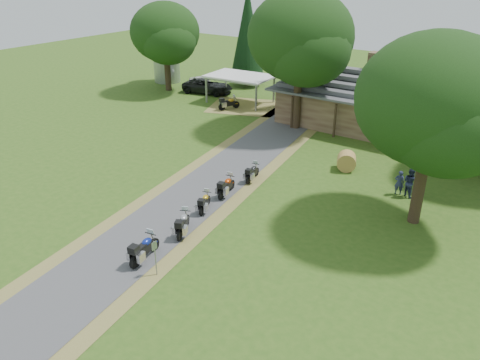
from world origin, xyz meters
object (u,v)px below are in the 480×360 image
Objects in this scene: motorcycle_row_a at (144,247)px; motorcycle_row_e at (253,172)px; carport at (240,89)px; motorcycle_row_d at (226,185)px; car_white_sedan at (202,81)px; motorcycle_carport_a at (229,102)px; motorcycle_row_b at (183,222)px; motorcycle_row_c at (205,201)px; silo at (166,55)px; car_dark_suv at (208,83)px; hay_bale at (347,161)px; lodge at (403,103)px.

motorcycle_row_a reaches higher than motorcycle_row_e.
carport is at bearing 15.29° from motorcycle_row_a.
motorcycle_row_a is 7.97m from motorcycle_row_d.
carport is 20.84m from motorcycle_row_d.
carport is at bearing -84.59° from car_white_sedan.
carport is 2.74m from motorcycle_carport_a.
motorcycle_carport_a is at bearing 24.58° from motorcycle_row_d.
motorcycle_row_b reaches higher than motorcycle_row_e.
motorcycle_row_d reaches higher than motorcycle_row_c.
motorcycle_row_b is (24.27, -25.10, -2.47)m from silo.
motorcycle_carport_a is at bearing 31.34° from motorcycle_row_e.
motorcycle_row_c is 0.89× the size of motorcycle_row_d.
motorcycle_row_b is at bearing 171.59° from motorcycle_row_c.
car_dark_suv is at bearing 165.10° from carport.
hay_bale is at bearing -23.35° from motorcycle_row_a.
lodge is 12.59× the size of motorcycle_row_c.
car_dark_suv is at bearing 9.29° from motorcycle_row_b.
motorcycle_row_c is (-4.99, -20.39, -1.87)m from lodge.
silo reaches higher than motorcycle_row_e.
motorcycle_row_e is at bearing -145.94° from car_dark_suv.
carport is at bearing -178.42° from lodge.
motorcycle_row_a is at bearing -99.38° from lodge.
carport is 3.23× the size of motorcycle_carport_a.
motorcycle_row_a is at bearing -49.04° from silo.
motorcycle_row_d is (23.50, -20.10, -2.47)m from silo.
motorcycle_carport_a is (5.51, -3.63, -0.46)m from car_dark_suv.
car_dark_suv is 26.57m from motorcycle_row_c.
motorcycle_row_a is (11.96, -25.52, -0.71)m from carport.
motorcycle_row_c is 1.30× the size of hay_bale.
car_dark_suv is at bearing 22.81° from motorcycle_row_a.
silo is at bearing 24.54° from motorcycle_row_c.
motorcycle_row_e reaches higher than motorcycle_row_c.
lodge is at bearing -28.01° from motorcycle_row_e.
motorcycle_row_d is at bearing -61.01° from carport.
motorcycle_row_b is (16.94, -23.63, -0.50)m from car_dark_suv.
carport is 18.54m from hay_bale.
carport reaches higher than motorcycle_row_c.
silo is at bearing 31.15° from motorcycle_row_a.
motorcycle_row_e is (11.29, -14.87, -0.81)m from carport.
silo reaches higher than car_white_sedan.
motorcycle_carport_a is at bearing 16.80° from motorcycle_row_a.
motorcycle_row_b reaches higher than hay_bale.
motorcycle_row_c is at bearing -122.30° from motorcycle_carport_a.
carport is 3.81× the size of motorcycle_row_c.
motorcycle_row_a is 1.17× the size of motorcycle_row_e.
motorcycle_row_e is at bearing -110.83° from car_white_sedan.
carport is 1.08× the size of car_dark_suv.
motorcycle_row_c is at bearing 169.69° from motorcycle_row_e.
silo reaches higher than motorcycle_row_b.
motorcycle_row_b is at bearing -100.68° from lodge.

